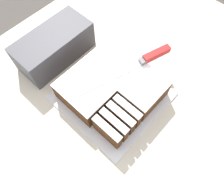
# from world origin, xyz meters

# --- Properties ---
(ground_plane) EXTENTS (8.00, 8.00, 0.00)m
(ground_plane) POSITION_xyz_m (0.00, 0.00, 0.00)
(ground_plane) COLOR #4C4742
(countertop) EXTENTS (1.40, 1.10, 0.91)m
(countertop) POSITION_xyz_m (0.00, 0.00, 0.45)
(countertop) COLOR beige
(countertop) RESTS_ON ground_plane
(cake_board) EXTENTS (0.31, 0.32, 0.01)m
(cake_board) POSITION_xyz_m (0.04, 0.04, 0.91)
(cake_board) COLOR silver
(cake_board) RESTS_ON countertop
(cake) EXTENTS (0.26, 0.27, 0.08)m
(cake) POSITION_xyz_m (0.05, 0.05, 0.95)
(cake) COLOR #472814
(cake) RESTS_ON cake_board
(knife) EXTENTS (0.33, 0.12, 0.02)m
(knife) POSITION_xyz_m (0.18, 0.02, 1.00)
(knife) COLOR silver
(knife) RESTS_ON cake
(storage_box) EXTENTS (0.27, 0.13, 0.11)m
(storage_box) POSITION_xyz_m (0.03, 0.30, 0.97)
(storage_box) COLOR #47474C
(storage_box) RESTS_ON countertop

